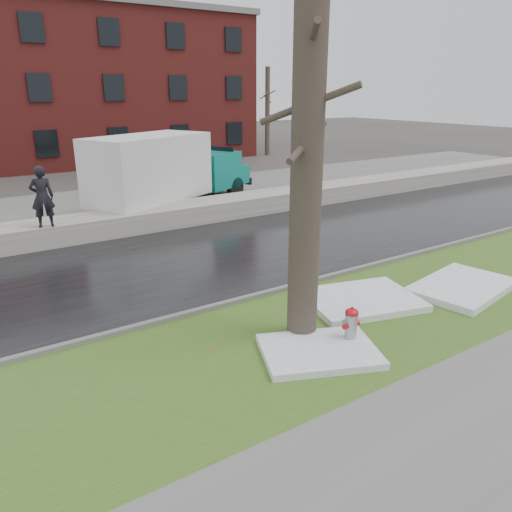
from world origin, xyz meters
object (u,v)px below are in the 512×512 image
tree (307,146)px  worker (42,197)px  fire_hydrant (351,324)px  box_truck (167,171)px

tree → worker: 9.99m
worker → fire_hydrant: bearing=118.0°
fire_hydrant → box_truck: bearing=84.8°
tree → worker: (-3.08, 9.25, -2.21)m
fire_hydrant → worker: worker is taller
tree → box_truck: size_ratio=0.82×
box_truck → worker: (-5.40, -2.64, 0.01)m
tree → worker: size_ratio=3.97×
fire_hydrant → worker: 10.82m
fire_hydrant → box_truck: size_ratio=0.09×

